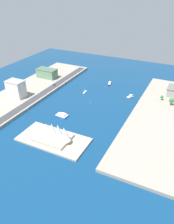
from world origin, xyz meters
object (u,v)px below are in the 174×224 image
catamaran_blue (62,115)px  opera_landmark (54,133)px  sailboat_small_white (85,92)px  traffic_light_waterfront (56,86)px  terminal_long_green (47,73)px  hatchback_blue (54,85)px  patrol_launch_navy (110,83)px  sedan_silver (58,85)px  yacht_sleek_gray (130,96)px  hotel_broad_white (16,89)px

catamaran_blue → opera_landmark: size_ratio=0.41×
sailboat_small_white → traffic_light_waterfront: (45.23, 11.99, 6.79)m
terminal_long_green → hatchback_blue: size_ratio=6.78×
catamaran_blue → hatchback_blue: hatchback_blue is taller
patrol_launch_navy → catamaran_blue: (16.64, 122.10, 0.01)m
patrol_launch_navy → terminal_long_green: 109.39m
traffic_light_waterfront → terminal_long_green: bearing=-39.7°
catamaran_blue → terminal_long_green: (88.80, -94.64, 9.71)m
catamaran_blue → traffic_light_waterfront: bearing=-51.2°
patrol_launch_navy → sedan_silver: (69.40, 47.84, 3.07)m
terminal_long_green → sedan_silver: terminal_long_green is taller
sailboat_small_white → sedan_silver: bearing=0.6°
terminal_long_green → sailboat_small_white: bearing=166.6°
sedan_silver → traffic_light_waterfront: size_ratio=0.78×
patrol_launch_navy → hatchback_blue: hatchback_blue is taller
yacht_sleek_gray → sedan_silver: bearing=7.8°
sedan_silver → hatchback_blue: size_ratio=1.00×
catamaran_blue → hotel_broad_white: size_ratio=0.68×
hotel_broad_white → sedan_silver: hotel_broad_white is taller
yacht_sleek_gray → terminal_long_green: size_ratio=0.32×
catamaran_blue → sedan_silver: size_ratio=3.32×
yacht_sleek_gray → hatchback_blue: hatchback_blue is taller
patrol_launch_navy → catamaran_blue: size_ratio=0.86×
patrol_launch_navy → opera_landmark: bearing=90.7°
yacht_sleek_gray → terminal_long_green: (150.52, -4.63, 9.66)m
hotel_broad_white → sedan_silver: size_ratio=4.86×
patrol_launch_navy → opera_landmark: (-2.05, 168.31, 8.38)m
opera_landmark → traffic_light_waterfront: bearing=-57.6°
terminal_long_green → sedan_silver: 41.94m
patrol_launch_navy → hotel_broad_white: bearing=47.2°
sailboat_small_white → yacht_sleek_gray: (-66.93, -15.24, 0.36)m
hotel_broad_white → sailboat_small_white: bearing=-142.0°
patrol_launch_navy → hotel_broad_white: hotel_broad_white is taller
yacht_sleek_gray → patrol_launch_navy: bearing=-35.4°
patrol_launch_navy → hotel_broad_white: 148.97m
sedan_silver → sailboat_small_white: bearing=-179.4°
yacht_sleek_gray → hatchback_blue: bearing=9.0°
patrol_launch_navy → hatchback_blue: (76.23, 51.21, 3.12)m
sailboat_small_white → hotel_broad_white: (78.86, 61.51, 14.63)m
hatchback_blue → catamaran_blue: bearing=130.0°
terminal_long_green → hatchback_blue: terminal_long_green is taller
patrol_launch_navy → sedan_silver: size_ratio=2.84×
hatchback_blue → yacht_sleek_gray: bearing=-171.0°
hotel_broad_white → catamaran_blue: bearing=171.0°
hotel_broad_white → sedan_silver: 69.48m
catamaran_blue → hatchback_blue: (59.59, -70.89, 3.11)m
patrol_launch_navy → sailboat_small_white: 52.13m
yacht_sleek_gray → sailboat_small_white: bearing=12.8°
sailboat_small_white → patrol_launch_navy: bearing=-114.8°
sailboat_small_white → hatchback_blue: bearing=4.1°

